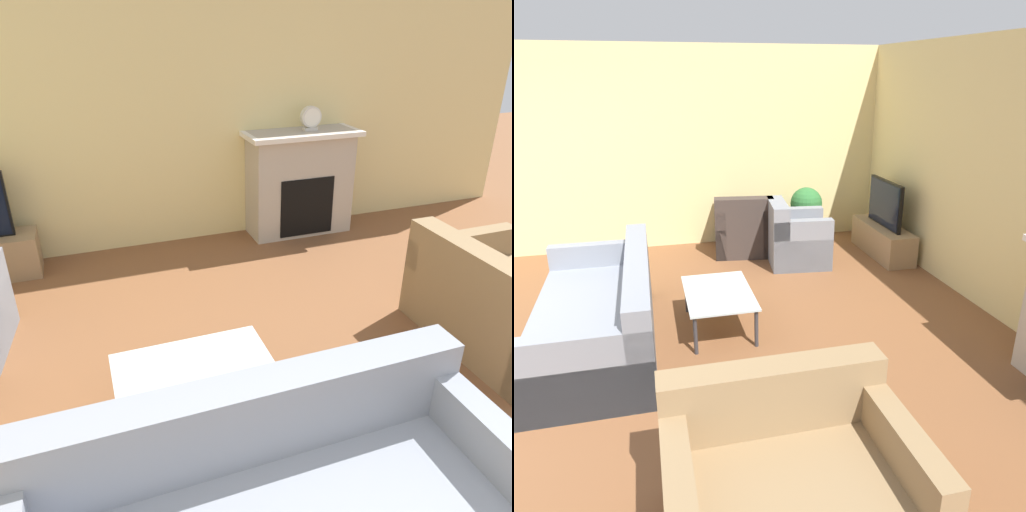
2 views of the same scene
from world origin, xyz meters
TOP-DOWN VIEW (x-y plane):
  - wall_back at (0.00, 5.04)m, footprint 8.85×0.06m
  - fireplace at (1.54, 4.79)m, footprint 1.25×0.49m
  - couch_loveseat at (2.09, 2.30)m, footprint 1.00×1.28m
  - coffee_table at (-0.28, 2.28)m, footprint 0.94×0.62m
  - mantel_clock at (1.64, 4.80)m, footprint 0.22×0.07m

SIDE VIEW (x-z plane):
  - couch_loveseat at x=2.09m, z-range -0.12..0.70m
  - coffee_table at x=-0.28m, z-range 0.15..0.54m
  - fireplace at x=1.54m, z-range 0.03..1.18m
  - mantel_clock at x=1.64m, z-range 1.15..1.40m
  - wall_back at x=0.00m, z-range 0.00..2.70m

